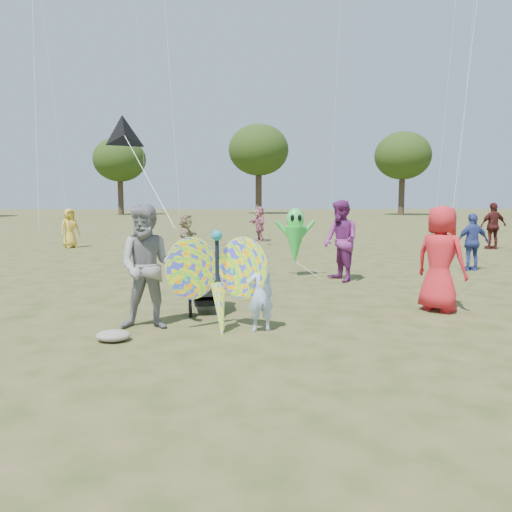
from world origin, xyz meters
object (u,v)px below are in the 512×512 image
Objects in this scene: crowd_c at (472,242)px; crowd_e at (341,241)px; crowd_g at (70,228)px; jogging_stroller at (206,277)px; butterfly_kite at (218,281)px; alien_kite at (295,239)px; crowd_j at (259,224)px; crowd_a at (441,259)px; child_girl at (261,295)px; crowd_d at (186,237)px; crowd_h at (493,226)px; adult_man at (148,267)px.

crowd_e reaches higher than crowd_c.
jogging_stroller is at bearing -105.12° from crowd_g.
butterfly_kite is at bearing -106.65° from crowd_g.
crowd_g is 0.90× the size of alien_kite.
jogging_stroller is (-1.54, -14.39, -0.18)m from crowd_j.
crowd_a is 14.73m from crowd_j.
crowd_e is (2.11, 4.44, 0.42)m from child_girl.
crowd_a is 8.96m from crowd_d.
crowd_d is at bearing -24.96° from crowd_c.
crowd_h is at bearing -129.74° from crowd_c.
crowd_c is 9.02m from butterfly_kite.
crowd_j is (2.33, 15.51, -0.16)m from adult_man.
crowd_c is at bearing -70.56° from crowd_g.
crowd_e reaches higher than butterfly_kite.
crowd_a reaches higher than child_girl.
crowd_e is 1.79× the size of jogging_stroller.
crowd_h is (11.26, 11.43, -0.05)m from adult_man.
adult_man is (-1.70, 0.22, 0.40)m from child_girl.
adult_man reaches higher than crowd_d.
adult_man is 1.06× the size of crowd_h.
jogging_stroller is (-6.99, -4.71, -0.18)m from crowd_c.
crowd_c is (2.86, 4.81, -0.14)m from crowd_a.
alien_kite is (-2.12, 3.94, 0.04)m from crowd_a.
child_girl is 0.74× the size of crowd_d.
crowd_c is (7.78, 5.82, -0.16)m from adult_man.
crowd_c is at bearing 94.34° from crowd_e.
child_girl is 14.62m from crowd_g.
adult_man is 1.28× the size of crowd_d.
adult_man is 5.69m from crowd_e.
crowd_g is at bearing -35.16° from crowd_c.
adult_man reaches higher than crowd_a.
crowd_e is (-1.11, 3.21, 0.04)m from crowd_a.
crowd_c reaches higher than crowd_g.
alien_kite is (2.01, 3.84, 0.36)m from jogging_stroller.
child_girl is 5.31m from alien_kite.
crowd_h is (3.47, 5.61, 0.11)m from crowd_c.
crowd_c is 0.99× the size of crowd_j.
crowd_c is at bearing 37.30° from adult_man.
crowd_e is (-3.97, -1.60, 0.18)m from crowd_c.
butterfly_kite reaches higher than jogging_stroller.
crowd_e reaches higher than alien_kite.
crowd_d reaches higher than child_girl.
crowd_c is (6.08, 6.05, 0.23)m from child_girl.
crowd_d is at bearing 92.54° from adult_man.
crowd_d is 5.79m from crowd_e.
child_girl is 15.75m from crowd_j.
crowd_d is at bearing -152.34° from crowd_e.
crowd_c reaches higher than crowd_d.
butterfly_kite is at bearing -86.21° from jogging_stroller.
crowd_g is 0.98× the size of crowd_j.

